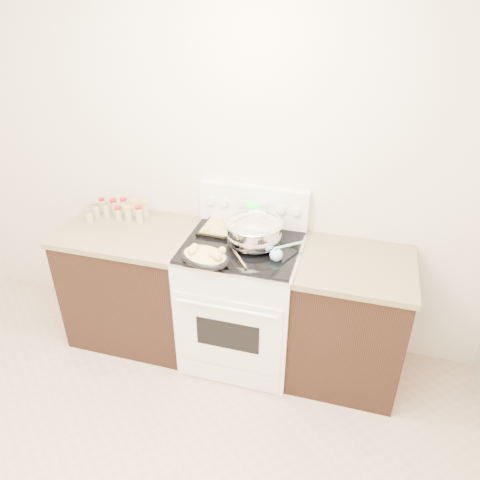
% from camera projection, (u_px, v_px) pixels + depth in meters
% --- Properties ---
extents(room_shell, '(4.10, 3.60, 2.75)m').
position_uv_depth(room_shell, '(26.00, 244.00, 1.55)').
color(room_shell, beige).
rests_on(room_shell, ground).
extents(counter_left, '(0.93, 0.67, 0.92)m').
position_uv_depth(counter_left, '(135.00, 283.00, 3.48)').
color(counter_left, black).
rests_on(counter_left, ground).
extents(counter_right, '(0.73, 0.67, 0.92)m').
position_uv_depth(counter_right, '(348.00, 320.00, 3.11)').
color(counter_right, black).
rests_on(counter_right, ground).
extents(kitchen_range, '(0.78, 0.73, 1.22)m').
position_uv_depth(kitchen_range, '(242.00, 299.00, 3.27)').
color(kitchen_range, white).
rests_on(kitchen_range, ground).
extents(mixing_bowl, '(0.47, 0.47, 0.22)m').
position_uv_depth(mixing_bowl, '(254.00, 233.00, 2.98)').
color(mixing_bowl, silver).
rests_on(mixing_bowl, kitchen_range).
extents(roasting_pan, '(0.38, 0.32, 0.12)m').
position_uv_depth(roasting_pan, '(205.00, 256.00, 2.81)').
color(roasting_pan, black).
rests_on(roasting_pan, kitchen_range).
extents(baking_sheet, '(0.42, 0.30, 0.06)m').
position_uv_depth(baking_sheet, '(231.00, 229.00, 3.17)').
color(baking_sheet, black).
rests_on(baking_sheet, kitchen_range).
extents(wooden_spoon, '(0.18, 0.24, 0.04)m').
position_uv_depth(wooden_spoon, '(229.00, 259.00, 2.85)').
color(wooden_spoon, '#A5764B').
rests_on(wooden_spoon, kitchen_range).
extents(blue_ladle, '(0.18, 0.25, 0.10)m').
position_uv_depth(blue_ladle, '(278.00, 254.00, 2.86)').
color(blue_ladle, '#8BBFCF').
rests_on(blue_ladle, kitchen_range).
extents(spice_jars, '(0.39, 0.24, 0.13)m').
position_uv_depth(spice_jars, '(119.00, 210.00, 3.37)').
color(spice_jars, '#BFB28C').
rests_on(spice_jars, counter_left).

